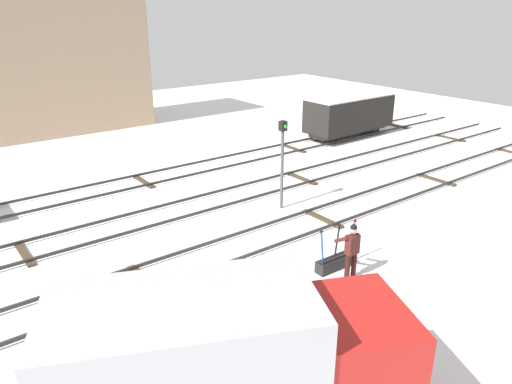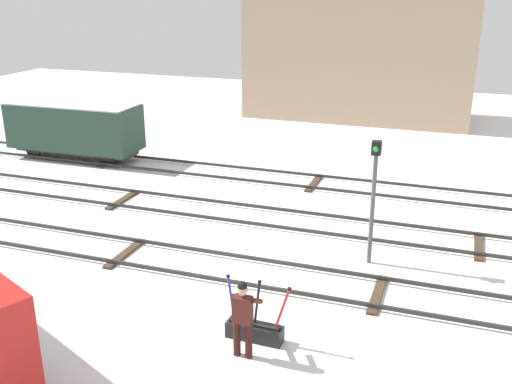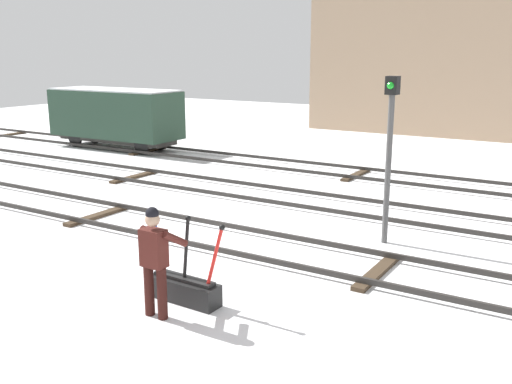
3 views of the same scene
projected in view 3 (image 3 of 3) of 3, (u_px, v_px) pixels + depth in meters
The scene contains 9 objects.
ground_plane at pixel (217, 241), 12.24m from camera, with size 60.00×60.00×0.00m, color white.
track_main_line at pixel (217, 237), 12.21m from camera, with size 44.00×1.94×0.18m.
track_siding_near at pixel (299, 199), 15.33m from camera, with size 44.00×1.94×0.18m.
track_siding_far at pixel (356, 173), 18.59m from camera, with size 44.00×1.94×0.18m.
switch_lever_frame at pixel (185, 287), 9.24m from camera, with size 1.45×0.40×1.45m.
rail_worker at pixel (155, 256), 8.57m from camera, with size 0.54×0.62×1.71m.
signal_post at pixel (389, 142), 11.66m from camera, with size 0.24×0.32×3.43m.
apartment_building at pixel (446, 33), 28.10m from camera, with size 12.28×5.12×9.50m.
freight_car_back_track at pixel (115, 115), 23.60m from camera, with size 5.65×2.04×2.42m.
Camera 3 is at (6.78, -9.51, 3.90)m, focal length 40.79 mm.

